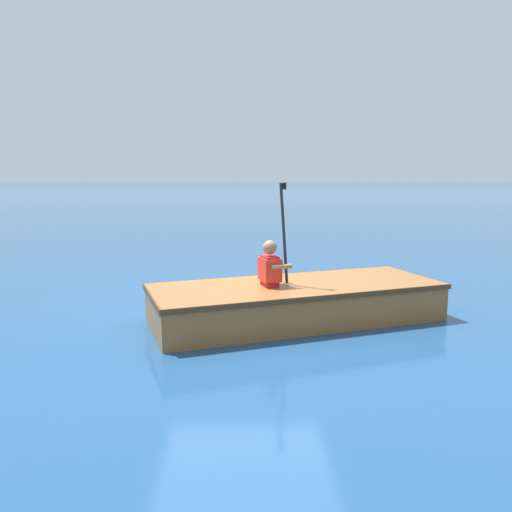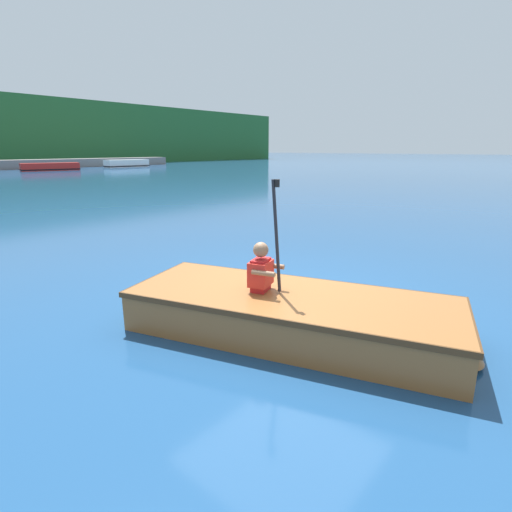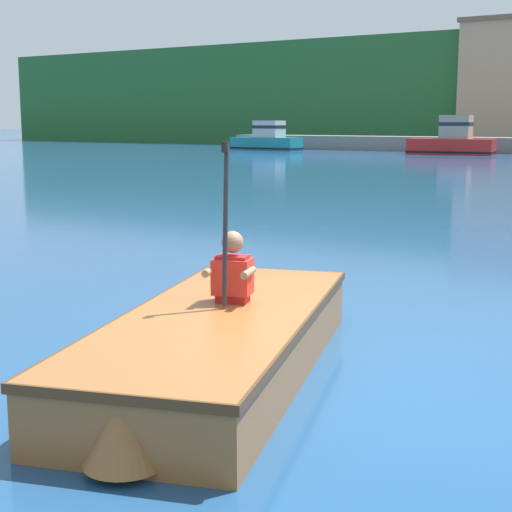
% 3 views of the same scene
% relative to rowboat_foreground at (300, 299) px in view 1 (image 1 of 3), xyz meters
% --- Properties ---
extents(ground_plane, '(300.00, 300.00, 0.00)m').
position_rel_rowboat_foreground_xyz_m(ground_plane, '(0.78, 0.69, -0.26)').
color(ground_plane, navy).
extents(rowboat_foreground, '(2.37, 3.82, 0.46)m').
position_rel_rowboat_foreground_xyz_m(rowboat_foreground, '(0.00, 0.00, 0.00)').
color(rowboat_foreground, '#935B2D').
rests_on(rowboat_foreground, ground).
extents(person_paddler, '(0.42, 0.41, 1.24)m').
position_rel_rowboat_foreground_xyz_m(person_paddler, '(-0.12, 0.38, 0.46)').
color(person_paddler, red).
rests_on(person_paddler, rowboat_foreground).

